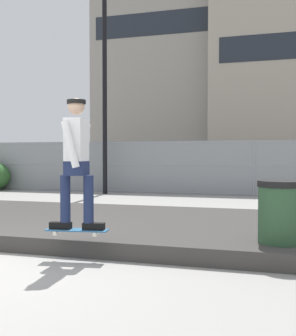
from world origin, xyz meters
TOP-DOWN VIEW (x-y plane):
  - gravel_berm at (0.00, 2.75)m, footprint 14.57×3.87m
  - skateboard at (0.74, 0.70)m, footprint 0.82×0.31m
  - skater at (0.74, 0.70)m, footprint 0.73×0.61m
  - chain_fence at (-0.00, 9.86)m, footprint 26.79×0.06m
  - street_lamp at (-2.37, 9.29)m, footprint 0.44×0.44m
  - parked_car_near at (-2.60, 13.31)m, footprint 4.43×2.02m
  - parked_car_mid at (2.78, 13.63)m, footprint 4.42×1.99m
  - library_building at (-6.21, 45.65)m, footprint 19.78×14.12m
  - trash_bin at (3.25, 1.42)m, footprint 0.59×0.59m

SIDE VIEW (x-z plane):
  - gravel_berm at x=0.00m, z-range 0.00..0.23m
  - skateboard at x=0.74m, z-range 0.36..0.43m
  - trash_bin at x=3.25m, z-range 0.00..1.03m
  - parked_car_near at x=-2.60m, z-range 0.01..1.67m
  - parked_car_mid at x=2.78m, z-range 0.01..1.67m
  - chain_fence at x=0.00m, z-range 0.01..1.86m
  - skater at x=0.74m, z-range 0.51..2.19m
  - street_lamp at x=-2.37m, z-range 0.84..8.03m
  - library_building at x=-6.21m, z-range 0.00..24.85m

